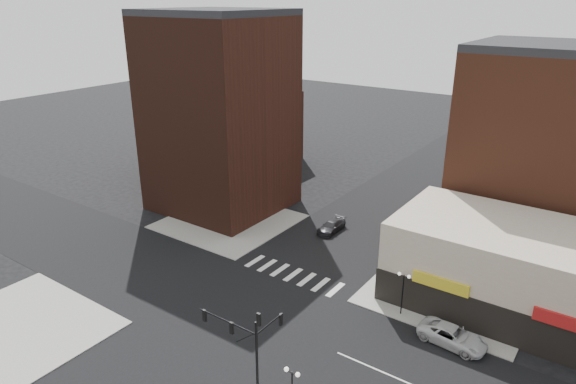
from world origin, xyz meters
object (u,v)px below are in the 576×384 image
Objects in this scene: street_lamp_se_a at (292,382)px; dark_sedan_north at (332,226)px; traffic_signal at (249,339)px; white_suv at (453,336)px; street_lamp_ne at (403,283)px.

street_lamp_se_a reaches higher than dark_sedan_north.
traffic_signal is 17.96m from white_suv.
street_lamp_ne is 18.57m from dark_sedan_north.
traffic_signal is 1.63× the size of dark_sedan_north.
street_lamp_se_a is 0.87× the size of dark_sedan_north.
street_lamp_se_a is (3.76, -0.17, -1.67)m from traffic_signal.
street_lamp_se_a and street_lamp_ne have the same top height.
street_lamp_ne is 5.99m from white_suv.
white_suv is at bearing -33.82° from dark_sedan_north.
traffic_signal is 4.12m from street_lamp_se_a.
white_suv is (6.23, 14.50, -2.50)m from street_lamp_se_a.
white_suv is at bearing 55.12° from traffic_signal.
street_lamp_ne is at bearing 73.25° from traffic_signal.
street_lamp_se_a is 30.76m from dark_sedan_north.
white_suv is 23.49m from dark_sedan_north.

